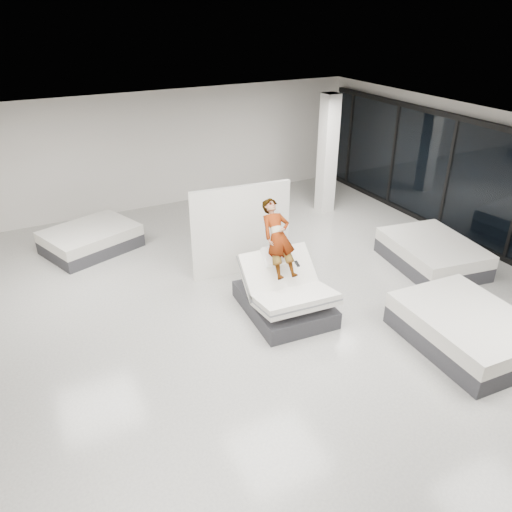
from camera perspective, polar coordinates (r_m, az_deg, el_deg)
name	(u,v)px	position (r m, az deg, el deg)	size (l,w,h in m)	color
room	(282,251)	(8.28, 2.97, 0.56)	(14.00, 14.04, 3.20)	beige
hero_bed	(285,296)	(9.42, 3.31, -4.54)	(1.53, 1.96, 1.19)	#323236
person	(278,250)	(9.28, 2.56, 0.68)	(0.56, 0.37, 1.53)	slate
remote	(297,264)	(9.17, 4.72, -0.89)	(0.05, 0.14, 0.03)	black
divider_panel	(241,230)	(10.55, -1.69, 2.97)	(2.16, 0.10, 1.97)	white
flat_bed_right_far	(432,254)	(11.75, 19.48, 0.26)	(1.92, 2.37, 0.59)	#323236
flat_bed_right_near	(466,329)	(9.32, 22.92, -7.70)	(1.82, 2.35, 0.62)	#323236
flat_bed_left_far	(91,239)	(12.44, -18.36, 1.84)	(2.39, 2.09, 0.55)	#323236
column	(327,155)	(13.87, 8.16, 11.41)	(0.40, 0.40, 3.20)	white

